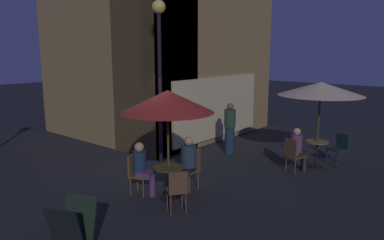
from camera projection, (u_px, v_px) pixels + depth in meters
ground_plane at (154, 178)px, 9.31m from camera, size 60.00×60.00×0.00m
cafe_building at (158, 35)px, 13.04m from camera, size 6.65×6.51×7.48m
street_lamp_near_corner at (159, 52)px, 9.27m from camera, size 0.34×0.34×4.43m
menu_sandwich_board at (73, 229)px, 5.72m from camera, size 0.81×0.77×0.90m
cafe_table_0 at (317, 150)px, 10.08m from camera, size 0.61×0.61×0.76m
cafe_table_1 at (169, 176)px, 7.96m from camera, size 0.67×0.67×0.73m
patio_umbrella_0 at (321, 89)px, 9.76m from camera, size 2.25×2.25×2.38m
patio_umbrella_1 at (168, 102)px, 7.66m from camera, size 1.97×1.97×2.39m
cafe_chair_0 at (293, 153)px, 9.66m from camera, size 0.54×0.54×0.92m
cafe_chair_1 at (339, 146)px, 10.42m from camera, size 0.58×0.58×0.87m
cafe_chair_2 at (136, 171)px, 8.23m from camera, size 0.50×0.50×0.91m
cafe_chair_3 at (177, 188)px, 7.23m from camera, size 0.54×0.54×0.89m
cafe_chair_4 at (191, 165)px, 8.55m from camera, size 0.40×0.40×0.97m
patron_seated_0 at (298, 147)px, 9.70m from camera, size 0.50×0.41×1.21m
patron_seated_1 at (142, 166)px, 8.15m from camera, size 0.41×0.50×1.20m
patron_seated_2 at (187, 160)px, 8.41m from camera, size 0.55×0.37×1.27m
patron_standing_3 at (230, 129)px, 11.41m from camera, size 0.35×0.35×1.61m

